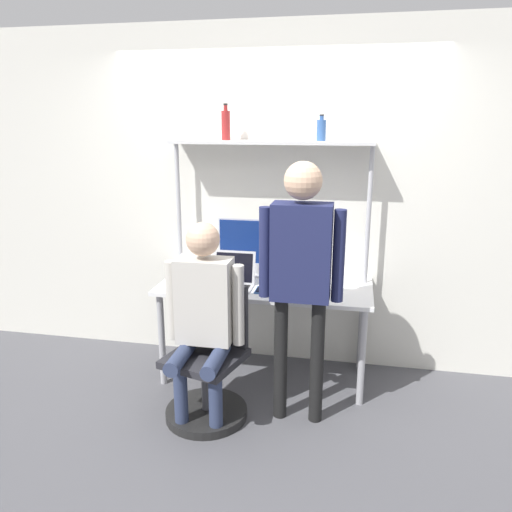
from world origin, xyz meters
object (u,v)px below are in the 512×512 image
person_standing (301,261)px  office_chair (209,377)px  cell_phone (260,290)px  bottle_red (226,125)px  monitor (258,244)px  person_seated (203,309)px  bottle_blue (321,130)px  laptop (233,277)px

person_standing → office_chair: bearing=-173.2°
cell_phone → bottle_red: bottle_red is taller
monitor → bottle_red: bearing=-173.5°
cell_phone → person_seated: (-0.28, -0.51, 0.03)m
office_chair → person_seated: bearing=-103.3°
cell_phone → person_standing: person_standing is taller
cell_phone → office_chair: office_chair is taller
bottle_red → office_chair: bearing=-85.3°
bottle_blue → office_chair: bearing=-128.6°
office_chair → bottle_red: 1.85m
office_chair → bottle_red: size_ratio=3.42×
monitor → bottle_blue: bearing=-3.3°
monitor → bottle_blue: size_ratio=3.40×
monitor → laptop: (-0.13, -0.29, -0.19)m
laptop → office_chair: (-0.04, -0.55, -0.55)m
cell_phone → bottle_red: bearing=133.8°
monitor → bottle_red: size_ratio=2.38×
laptop → cell_phone: laptop is taller
cell_phone → bottle_blue: bottle_blue is taller
office_chair → bottle_blue: bearing=51.4°
monitor → bottle_blue: bottle_blue is taller
person_standing → laptop: bearing=139.9°
cell_phone → person_standing: bearing=-49.4°
cell_phone → person_seated: 0.58m
cell_phone → office_chair: bearing=-120.0°
cell_phone → person_seated: bearing=-118.7°
monitor → cell_phone: monitor is taller
monitor → person_standing: 0.89m
office_chair → bottle_red: (-0.07, 0.81, 1.66)m
person_seated → bottle_blue: bottle_blue is taller
monitor → bottle_red: 0.95m
person_standing → bottle_red: size_ratio=6.51×
cell_phone → bottle_blue: (0.38, 0.35, 1.14)m
person_seated → bottle_red: (-0.05, 0.86, 1.14)m
monitor → office_chair: bearing=-101.6°
laptop → cell_phone: bearing=-20.0°
bottle_red → bottle_blue: bottle_red is taller
office_chair → bottle_red: bottle_red is taller
person_seated → bottle_blue: size_ratio=7.27×
laptop → bottle_blue: bearing=23.6°
bottle_blue → laptop: bearing=-156.4°
office_chair → person_seated: 0.52m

